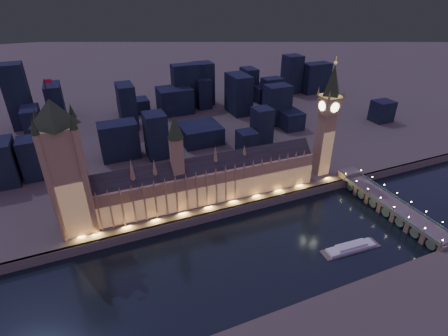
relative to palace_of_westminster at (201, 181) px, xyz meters
name	(u,v)px	position (x,y,z in m)	size (l,w,h in m)	color
ground_plane	(247,248)	(12.51, -61.75, -26.37)	(2000.00, 2000.00, 0.00)	black
north_bank	(128,77)	(12.51, 458.25, -22.37)	(2000.00, 960.00, 8.00)	#4D483B
embankment_wall	(225,213)	(12.51, -20.75, -22.37)	(2000.00, 2.50, 8.00)	#56534A
palace_of_westminster	(201,181)	(0.00, 0.00, 0.00)	(202.00, 24.39, 78.00)	#9C7A50
victoria_tower	(64,162)	(-97.49, 0.16, 37.07)	(31.68, 31.68, 112.11)	#9C7A50
elizabeth_tower	(328,112)	(120.51, 0.17, 42.32)	(18.00, 18.00, 108.85)	#9C7A50
westminster_bridge	(387,205)	(141.95, -65.20, -20.38)	(18.99, 113.00, 15.90)	#56534A
river_boat	(351,247)	(81.95, -91.88, -24.81)	(46.19, 13.41, 4.50)	#56534A
city_backdrop	(190,103)	(50.71, 185.21, 4.00)	(469.91, 215.63, 78.27)	black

